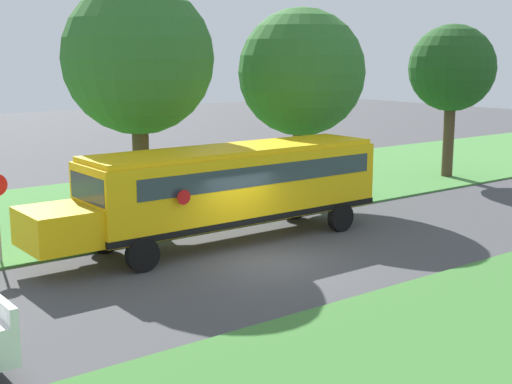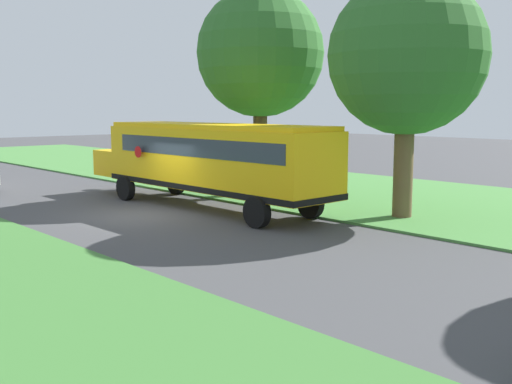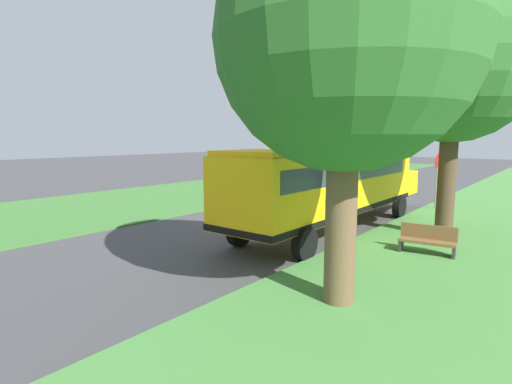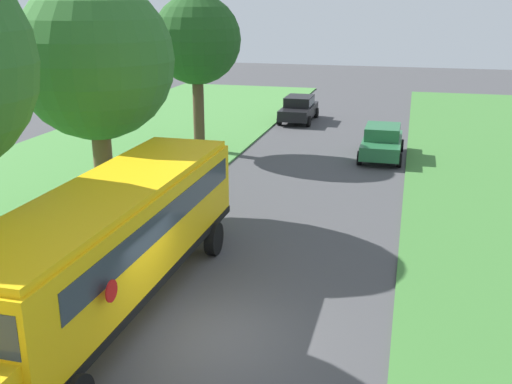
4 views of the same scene
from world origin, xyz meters
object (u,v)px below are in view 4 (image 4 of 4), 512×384
Objects in this scene: school_bus at (109,239)px; oak_tree_roadside_mid at (90,63)px; oak_tree_far_end at (199,40)px; car_black_middle at (299,107)px; car_green_nearest at (382,140)px; park_bench at (8,257)px.

oak_tree_roadside_mid is at bearing 120.61° from school_bus.
school_bus is 16.99m from oak_tree_far_end.
car_black_middle is at bearing 90.37° from school_bus.
car_green_nearest is at bearing 72.29° from school_bus.
car_black_middle is at bearing 69.40° from oak_tree_far_end.
oak_tree_far_end is 15.80m from park_bench.
car_green_nearest is at bearing -55.18° from car_black_middle.
school_bus is at bearing -107.71° from car_green_nearest.
car_green_nearest is 10.06m from oak_tree_far_end.
car_green_nearest is (5.44, 17.03, -1.05)m from school_bus.
oak_tree_roadside_mid is (-3.42, -19.02, 4.48)m from car_black_middle.
oak_tree_far_end is (-8.92, -0.77, 4.59)m from car_green_nearest.
oak_tree_far_end is 4.62× the size of park_bench.
oak_tree_roadside_mid is 6.85m from park_bench.
oak_tree_far_end reaches higher than park_bench.
oak_tree_roadside_mid reaches higher than school_bus.
school_bus is 2.82× the size of car_green_nearest.
oak_tree_far_end reaches higher than school_bus.
school_bus is 2.82× the size of car_black_middle.
oak_tree_roadside_mid reaches higher than car_black_middle.
oak_tree_roadside_mid is at bearing 86.42° from park_bench.
car_green_nearest is at bearing 59.39° from park_bench.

